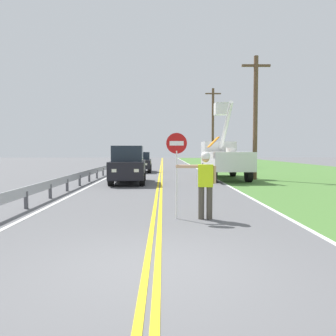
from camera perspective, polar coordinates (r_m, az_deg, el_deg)
The scene contains 14 objects.
ground_plane at distance 5.53m, azimuth -2.76°, elevation -16.64°, with size 160.00×160.00×0.00m, color #5B5B5E.
grass_verge_right at distance 27.74m, azimuth 23.49°, elevation -1.04°, with size 16.00×110.00×0.01m, color #477533.
centerline_yellow_left at distance 25.28m, azimuth -1.44°, elevation -1.16°, with size 0.11×110.00×0.01m, color yellow.
centerline_yellow_right at distance 25.28m, azimuth -1.03°, elevation -1.16°, with size 0.11×110.00×0.01m, color yellow.
edge_line_right at distance 25.51m, azimuth 6.88°, elevation -1.15°, with size 0.12×110.00×0.01m, color silver.
edge_line_left at distance 25.56m, azimuth -9.34°, elevation -1.16°, with size 0.12×110.00×0.01m, color silver.
flagger_worker at distance 9.05m, azimuth 6.33°, elevation -2.15°, with size 1.09×0.27×1.83m.
stop_sign_paddle at distance 9.02m, azimuth 1.47°, elevation 2.06°, with size 0.56×0.04×2.33m.
utility_bucket_truck at distance 22.34m, azimuth 9.37°, elevation 1.83°, with size 2.67×6.82×5.06m.
oncoming_suv_nearest at distance 18.98m, azimuth -6.78°, elevation 0.61°, with size 2.05×4.67×2.10m.
oncoming_sedan_second at distance 28.61m, azimuth -4.79°, elevation 0.98°, with size 1.98×4.14×1.70m.
utility_pole_near at distance 22.09m, azimuth 14.66°, elevation 8.67°, with size 1.80×0.28×7.77m.
utility_pole_mid at distance 39.30m, azimuth 7.65°, elevation 7.12°, with size 1.80×0.28×8.97m.
guardrail_left_shoulder at distance 21.44m, azimuth -12.62°, elevation -0.61°, with size 0.10×32.00×0.71m.
Camera 1 is at (0.18, -5.21, 1.86)m, focal length 35.77 mm.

